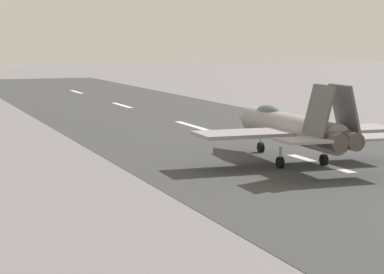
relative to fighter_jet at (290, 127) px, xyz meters
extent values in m
plane|color=slate|center=(-2.00, -1.72, -2.43)|extent=(400.00, 400.00, 0.00)
cube|color=#3A3B3B|center=(-2.00, -1.72, -2.42)|extent=(240.00, 26.00, 0.02)
cube|color=white|center=(-1.05, -1.72, -2.41)|extent=(8.00, 0.70, 0.00)
cube|color=white|center=(22.84, -1.72, -2.41)|extent=(8.00, 0.70, 0.00)
cube|color=white|center=(47.39, -1.72, -2.41)|extent=(8.00, 0.70, 0.00)
cube|color=white|center=(73.99, -1.72, -2.41)|extent=(8.00, 0.70, 0.00)
cylinder|color=gray|center=(-0.04, 0.00, -0.07)|extent=(12.77, 2.47, 1.92)
cone|color=gray|center=(7.76, -0.34, -0.07)|extent=(3.00, 1.76, 1.63)
ellipsoid|color=#3F5160|center=(3.53, -0.15, 0.65)|extent=(3.64, 1.26, 1.10)
cylinder|color=#47423D|center=(-6.53, 0.83, -0.07)|extent=(2.25, 1.19, 1.10)
cylinder|color=#47423D|center=(-6.57, -0.26, -0.07)|extent=(2.25, 1.19, 1.10)
cube|color=gray|center=(-0.87, 3.99, -0.17)|extent=(3.66, 6.12, 0.24)
cube|color=gray|center=(-1.22, -3.90, -0.17)|extent=(3.66, 6.12, 0.24)
cube|color=gray|center=(-6.45, 2.68, 0.03)|extent=(2.52, 2.90, 0.16)
cube|color=gray|center=(-6.65, -2.11, 0.03)|extent=(2.52, 2.90, 0.16)
cube|color=#535556|center=(-5.54, 1.14, 1.63)|extent=(2.64, 1.06, 3.14)
cube|color=#535556|center=(-5.61, -0.66, 1.63)|extent=(2.64, 1.06, 3.14)
cylinder|color=silver|center=(4.83, -0.21, -1.73)|extent=(0.18, 0.18, 1.40)
cylinder|color=black|center=(4.83, -0.21, -2.05)|extent=(0.77, 0.33, 0.76)
cylinder|color=silver|center=(-1.77, 1.68, -1.73)|extent=(0.18, 0.18, 1.40)
cylinder|color=black|center=(-1.77, 1.68, -2.05)|extent=(0.77, 0.33, 0.76)
cylinder|color=silver|center=(-1.91, -1.52, -1.73)|extent=(0.18, 0.18, 1.40)
cylinder|color=black|center=(-1.91, -1.52, -2.05)|extent=(0.77, 0.33, 0.76)
cube|color=#1E2338|center=(10.52, -8.88, -1.98)|extent=(0.24, 0.36, 0.90)
cube|color=orange|center=(10.52, -8.88, -1.31)|extent=(0.44, 0.52, 0.61)
sphere|color=tan|center=(10.52, -8.88, -0.84)|extent=(0.22, 0.22, 0.22)
cylinder|color=orange|center=(10.66, -9.15, -1.35)|extent=(0.10, 0.10, 0.58)
cylinder|color=orange|center=(10.39, -8.61, -1.35)|extent=(0.10, 0.10, 0.58)
cone|color=orange|center=(8.32, -13.48, -2.15)|extent=(0.44, 0.44, 0.55)
camera|label=1|loc=(-44.43, 24.42, 5.86)|focal=70.00mm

